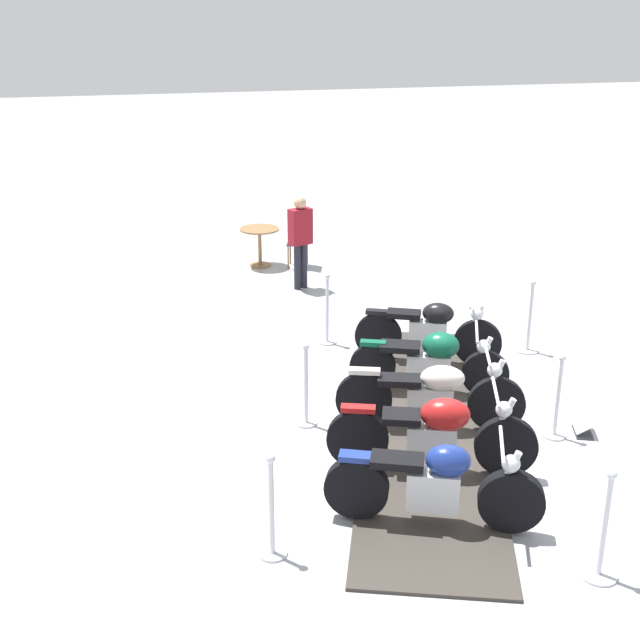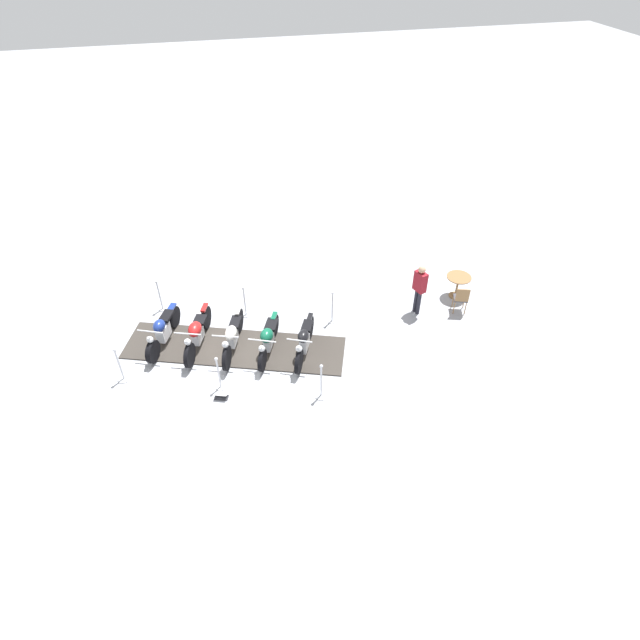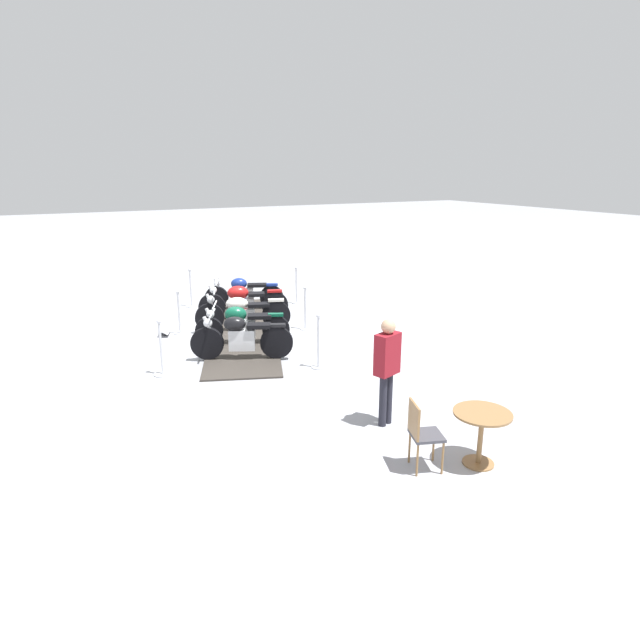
# 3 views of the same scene
# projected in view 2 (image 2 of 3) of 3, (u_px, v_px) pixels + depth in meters

# --- Properties ---
(ground_plane) EXTENTS (80.00, 80.00, 0.00)m
(ground_plane) POSITION_uv_depth(u_px,v_px,m) (235.00, 348.00, 14.73)
(ground_plane) COLOR #A8AAB2
(display_platform) EXTENTS (6.41, 3.60, 0.04)m
(display_platform) POSITION_uv_depth(u_px,v_px,m) (235.00, 348.00, 14.72)
(display_platform) COLOR #38332D
(display_platform) RESTS_ON ground_plane
(motorcycle_navy) EXTENTS (1.07, 2.06, 0.96)m
(motorcycle_navy) POSITION_uv_depth(u_px,v_px,m) (163.00, 331.00, 14.57)
(motorcycle_navy) COLOR black
(motorcycle_navy) RESTS_ON display_platform
(motorcycle_maroon) EXTENTS (1.01, 2.22, 1.01)m
(motorcycle_maroon) POSITION_uv_depth(u_px,v_px,m) (197.00, 333.00, 14.44)
(motorcycle_maroon) COLOR black
(motorcycle_maroon) RESTS_ON display_platform
(motorcycle_cream) EXTENTS (0.97, 2.20, 1.01)m
(motorcycle_cream) POSITION_uv_depth(u_px,v_px,m) (232.00, 336.00, 14.37)
(motorcycle_cream) COLOR black
(motorcycle_cream) RESTS_ON display_platform
(motorcycle_forest) EXTENTS (1.04, 1.98, 0.91)m
(motorcycle_forest) POSITION_uv_depth(u_px,v_px,m) (268.00, 339.00, 14.29)
(motorcycle_forest) COLOR black
(motorcycle_forest) RESTS_ON display_platform
(motorcycle_black) EXTENTS (1.04, 1.96, 0.99)m
(motorcycle_black) POSITION_uv_depth(u_px,v_px,m) (304.00, 341.00, 14.20)
(motorcycle_black) COLOR black
(motorcycle_black) RESTS_ON display_platform
(stanchion_right_mid) EXTENTS (0.29, 0.29, 1.08)m
(stanchion_right_mid) POSITION_uv_depth(u_px,v_px,m) (219.00, 377.00, 13.32)
(stanchion_right_mid) COLOR silver
(stanchion_right_mid) RESTS_ON ground_plane
(stanchion_left_mid) EXTENTS (0.28, 0.28, 1.09)m
(stanchion_left_mid) POSITION_uv_depth(u_px,v_px,m) (245.00, 305.00, 15.62)
(stanchion_left_mid) COLOR silver
(stanchion_left_mid) RESTS_ON ground_plane
(stanchion_right_front) EXTENTS (0.35, 0.35, 1.11)m
(stanchion_right_front) POSITION_uv_depth(u_px,v_px,m) (121.00, 370.00, 13.58)
(stanchion_right_front) COLOR silver
(stanchion_right_front) RESTS_ON ground_plane
(stanchion_left_rear) EXTENTS (0.29, 0.29, 1.12)m
(stanchion_left_rear) POSITION_uv_depth(u_px,v_px,m) (332.00, 311.00, 15.39)
(stanchion_left_rear) COLOR silver
(stanchion_left_rear) RESTS_ON ground_plane
(stanchion_left_front) EXTENTS (0.28, 0.28, 1.09)m
(stanchion_left_front) POSITION_uv_depth(u_px,v_px,m) (160.00, 299.00, 15.85)
(stanchion_left_front) COLOR silver
(stanchion_left_front) RESTS_ON ground_plane
(stanchion_right_rear) EXTENTS (0.35, 0.35, 1.12)m
(stanchion_right_rear) POSITION_uv_depth(u_px,v_px,m) (321.00, 387.00, 13.13)
(stanchion_right_rear) COLOR silver
(stanchion_right_rear) RESTS_ON ground_plane
(info_placard) EXTENTS (0.40, 0.31, 0.20)m
(info_placard) POSITION_uv_depth(u_px,v_px,m) (221.00, 396.00, 13.25)
(info_placard) COLOR #333338
(info_placard) RESTS_ON ground_plane
(cafe_table) EXTENTS (0.77, 0.77, 0.76)m
(cafe_table) POSITION_uv_depth(u_px,v_px,m) (458.00, 282.00, 16.26)
(cafe_table) COLOR olive
(cafe_table) RESTS_ON ground_plane
(cafe_chair_near_table) EXTENTS (0.51, 0.51, 0.95)m
(cafe_chair_near_table) POSITION_uv_depth(u_px,v_px,m) (461.00, 298.00, 15.64)
(cafe_chair_near_table) COLOR olive
(cafe_chair_near_table) RESTS_ON ground_plane
(bystander_person) EXTENTS (0.34, 0.45, 1.70)m
(bystander_person) POSITION_uv_depth(u_px,v_px,m) (420.00, 286.00, 15.34)
(bystander_person) COLOR #23232D
(bystander_person) RESTS_ON ground_plane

